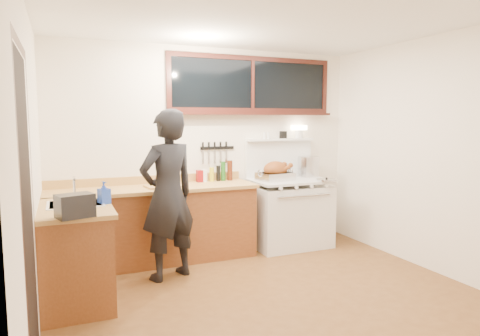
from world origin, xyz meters
name	(u,v)px	position (x,y,z in m)	size (l,w,h in m)	color
ground_plane	(270,297)	(0.00, 0.00, -0.01)	(4.00, 3.50, 0.02)	brown
room_shell	(271,124)	(0.00, 0.00, 1.65)	(4.10, 3.60, 2.65)	white
counter_back	(154,224)	(-0.80, 1.45, 0.45)	(2.44, 0.64, 1.00)	brown
counter_left	(76,253)	(-1.70, 0.62, 0.45)	(0.64, 1.09, 0.90)	brown
sink_unit	(76,210)	(-1.68, 0.70, 0.85)	(0.50, 0.45, 0.37)	white
vintage_stove	(289,211)	(1.00, 1.41, 0.47)	(1.02, 0.74, 1.61)	white
back_window	(253,91)	(0.60, 1.72, 2.06)	(2.32, 0.13, 0.77)	black
left_doorway	(29,215)	(-1.99, -0.55, 1.09)	(0.02, 1.04, 2.17)	black
knife_strip	(216,149)	(0.08, 1.73, 1.31)	(0.46, 0.03, 0.28)	black
man	(168,195)	(-0.77, 0.87, 0.90)	(0.77, 0.64, 1.80)	black
soap_bottle	(104,193)	(-1.43, 0.62, 1.01)	(0.12, 0.13, 0.21)	#2446B8
toaster	(75,206)	(-1.70, 0.13, 1.00)	(0.32, 0.27, 0.19)	black
cutting_board	(163,182)	(-0.69, 1.42, 0.95)	(0.42, 0.34, 0.14)	tan
roast_turkey	(276,172)	(0.80, 1.42, 1.00)	(0.49, 0.39, 0.25)	silver
stockpot	(308,166)	(1.38, 1.56, 1.04)	(0.38, 0.38, 0.28)	silver
saucepan	(285,173)	(1.03, 1.58, 0.96)	(0.18, 0.28, 0.11)	silver
pot_lid	(327,180)	(1.37, 1.10, 0.91)	(0.31, 0.31, 0.04)	silver
coffee_tin	(201,176)	(-0.16, 1.63, 0.98)	(0.10, 0.08, 0.15)	maroon
pitcher	(204,176)	(-0.12, 1.62, 0.98)	(0.11, 0.11, 0.16)	white
bottle_cluster	(223,172)	(0.13, 1.63, 1.02)	(0.31, 0.07, 0.26)	black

